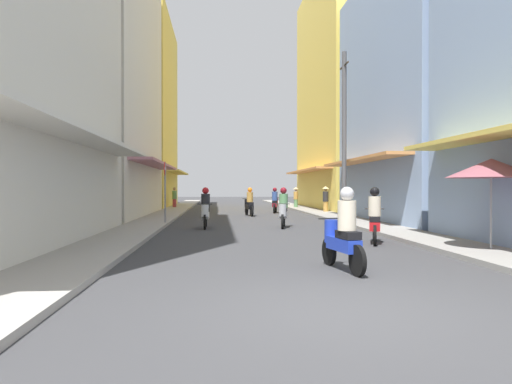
# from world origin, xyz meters

# --- Properties ---
(ground_plane) EXTENTS (108.31, 108.31, 0.00)m
(ground_plane) POSITION_xyz_m (0.00, 20.61, 0.00)
(ground_plane) COLOR #38383A
(sidewalk_left) EXTENTS (1.71, 57.23, 0.12)m
(sidewalk_left) POSITION_xyz_m (-4.49, 20.61, 0.06)
(sidewalk_left) COLOR #9E9991
(sidewalk_left) RESTS_ON ground
(sidewalk_right) EXTENTS (1.71, 57.23, 0.12)m
(sidewalk_right) POSITION_xyz_m (4.49, 20.61, 0.06)
(sidewalk_right) COLOR gray
(sidewalk_right) RESTS_ON ground
(building_left_mid) EXTENTS (7.05, 12.43, 15.37)m
(building_left_mid) POSITION_xyz_m (-8.35, 19.53, 7.68)
(building_left_mid) COLOR silver
(building_left_mid) RESTS_ON ground
(building_left_far) EXTENTS (7.05, 11.53, 14.97)m
(building_left_far) POSITION_xyz_m (-8.35, 32.18, 7.48)
(building_left_far) COLOR #EFD159
(building_left_far) RESTS_ON ground
(building_right_mid) EXTENTS (7.05, 10.74, 11.67)m
(building_right_mid) POSITION_xyz_m (8.34, 14.99, 5.83)
(building_right_mid) COLOR #8CA5CC
(building_right_mid) RESTS_ON ground
(building_right_far) EXTENTS (7.05, 13.57, 17.02)m
(building_right_far) POSITION_xyz_m (8.35, 27.95, 8.51)
(building_right_far) COLOR #EFD159
(building_right_far) RESTS_ON ground
(motorbike_red) EXTENTS (0.74, 1.75, 1.58)m
(motorbike_red) POSITION_xyz_m (2.79, 6.97, 0.70)
(motorbike_red) COLOR black
(motorbike_red) RESTS_ON ground
(motorbike_black) EXTENTS (0.59, 1.80, 1.58)m
(motorbike_black) POSITION_xyz_m (0.13, 19.93, 0.70)
(motorbike_black) COLOR black
(motorbike_black) RESTS_ON ground
(motorbike_blue) EXTENTS (0.59, 1.80, 1.58)m
(motorbike_blue) POSITION_xyz_m (0.75, 2.83, 0.70)
(motorbike_blue) COLOR black
(motorbike_blue) RESTS_ON ground
(motorbike_maroon) EXTENTS (0.63, 1.79, 1.58)m
(motorbike_maroon) POSITION_xyz_m (1.94, 22.88, 0.70)
(motorbike_maroon) COLOR black
(motorbike_maroon) RESTS_ON ground
(motorbike_white) EXTENTS (0.55, 1.81, 1.58)m
(motorbike_white) POSITION_xyz_m (-2.08, 12.33, 0.70)
(motorbike_white) COLOR black
(motorbike_white) RESTS_ON ground
(motorbike_silver) EXTENTS (0.60, 1.79, 1.58)m
(motorbike_silver) POSITION_xyz_m (0.96, 12.31, 0.70)
(motorbike_silver) COLOR black
(motorbike_silver) RESTS_ON ground
(pedestrian_crossing) EXTENTS (0.44, 0.44, 1.66)m
(pedestrian_crossing) POSITION_xyz_m (4.94, 22.06, 0.94)
(pedestrian_crossing) COLOR #BF8C3F
(pedestrian_crossing) RESTS_ON ground
(pedestrian_midway) EXTENTS (0.34, 0.34, 1.59)m
(pedestrian_midway) POSITION_xyz_m (-4.84, 29.33, 0.79)
(pedestrian_midway) COLOR #99333F
(pedestrian_midway) RESTS_ON ground
(pedestrian_far) EXTENTS (0.44, 0.44, 1.61)m
(pedestrian_far) POSITION_xyz_m (4.20, 28.49, 0.91)
(pedestrian_far) COLOR #598C59
(pedestrian_far) RESTS_ON ground
(vendor_umbrella) EXTENTS (2.06, 2.06, 2.25)m
(vendor_umbrella) POSITION_xyz_m (4.82, 4.72, 2.02)
(vendor_umbrella) COLOR #99999E
(vendor_umbrella) RESTS_ON ground
(utility_pole) EXTENTS (0.20, 1.20, 7.47)m
(utility_pole) POSITION_xyz_m (3.89, 14.10, 3.82)
(utility_pole) COLOR #4C4C4F
(utility_pole) RESTS_ON ground
(street_sign_no_entry) EXTENTS (0.07, 0.60, 2.65)m
(street_sign_no_entry) POSITION_xyz_m (-3.79, 13.86, 1.72)
(street_sign_no_entry) COLOR gray
(street_sign_no_entry) RESTS_ON ground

